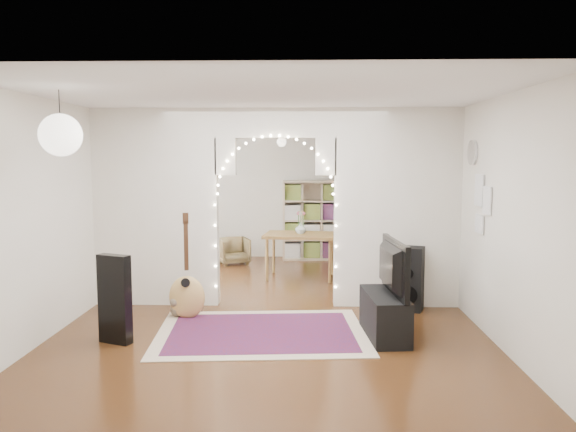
{
  "coord_description": "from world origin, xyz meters",
  "views": [
    {
      "loc": [
        0.39,
        -7.65,
        2.04
      ],
      "look_at": [
        0.16,
        0.3,
        1.21
      ],
      "focal_mm": 35.0,
      "sensor_mm": 36.0,
      "label": 1
    }
  ],
  "objects_px": {
    "bookcase": "(321,220)",
    "dining_table": "(301,238)",
    "dining_chair_left": "(234,251)",
    "acoustic_guitar": "(187,280)",
    "dining_chair_right": "(355,265)",
    "floor_speaker": "(410,279)",
    "media_console": "(385,315)"
  },
  "relations": [
    {
      "from": "dining_chair_left",
      "to": "media_console",
      "type": "bearing_deg",
      "value": -83.64
    },
    {
      "from": "floor_speaker",
      "to": "media_console",
      "type": "xyz_separation_m",
      "value": [
        -0.5,
        -1.14,
        -0.18
      ]
    },
    {
      "from": "dining_chair_right",
      "to": "bookcase",
      "type": "bearing_deg",
      "value": 106.44
    },
    {
      "from": "dining_chair_left",
      "to": "acoustic_guitar",
      "type": "bearing_deg",
      "value": -113.47
    },
    {
      "from": "media_console",
      "to": "dining_chair_right",
      "type": "relative_size",
      "value": 1.79
    },
    {
      "from": "dining_table",
      "to": "acoustic_guitar",
      "type": "bearing_deg",
      "value": -113.27
    },
    {
      "from": "bookcase",
      "to": "dining_chair_right",
      "type": "relative_size",
      "value": 2.83
    },
    {
      "from": "floor_speaker",
      "to": "media_console",
      "type": "distance_m",
      "value": 1.25
    },
    {
      "from": "dining_table",
      "to": "dining_chair_left",
      "type": "distance_m",
      "value": 1.8
    },
    {
      "from": "floor_speaker",
      "to": "media_console",
      "type": "relative_size",
      "value": 0.86
    },
    {
      "from": "dining_chair_right",
      "to": "dining_table",
      "type": "bearing_deg",
      "value": 171.74
    },
    {
      "from": "media_console",
      "to": "acoustic_guitar",
      "type": "bearing_deg",
      "value": 159.93
    },
    {
      "from": "floor_speaker",
      "to": "dining_chair_right",
      "type": "height_order",
      "value": "floor_speaker"
    },
    {
      "from": "acoustic_guitar",
      "to": "dining_chair_right",
      "type": "relative_size",
      "value": 2.05
    },
    {
      "from": "bookcase",
      "to": "dining_chair_left",
      "type": "height_order",
      "value": "bookcase"
    },
    {
      "from": "bookcase",
      "to": "dining_table",
      "type": "height_order",
      "value": "bookcase"
    },
    {
      "from": "acoustic_guitar",
      "to": "dining_chair_left",
      "type": "distance_m",
      "value": 3.67
    },
    {
      "from": "dining_chair_left",
      "to": "dining_chair_right",
      "type": "distance_m",
      "value": 2.58
    },
    {
      "from": "bookcase",
      "to": "dining_table",
      "type": "relative_size",
      "value": 1.23
    },
    {
      "from": "bookcase",
      "to": "dining_table",
      "type": "bearing_deg",
      "value": -107.79
    },
    {
      "from": "dining_chair_left",
      "to": "bookcase",
      "type": "bearing_deg",
      "value": -2.58
    },
    {
      "from": "acoustic_guitar",
      "to": "dining_table",
      "type": "bearing_deg",
      "value": 40.26
    },
    {
      "from": "bookcase",
      "to": "dining_table",
      "type": "distance_m",
      "value": 1.81
    },
    {
      "from": "acoustic_guitar",
      "to": "dining_chair_left",
      "type": "xyz_separation_m",
      "value": [
        0.14,
        3.66,
        -0.25
      ]
    },
    {
      "from": "acoustic_guitar",
      "to": "bookcase",
      "type": "bearing_deg",
      "value": 46.88
    },
    {
      "from": "media_console",
      "to": "floor_speaker",
      "type": "bearing_deg",
      "value": 61.64
    },
    {
      "from": "acoustic_guitar",
      "to": "floor_speaker",
      "type": "height_order",
      "value": "acoustic_guitar"
    },
    {
      "from": "acoustic_guitar",
      "to": "dining_chair_right",
      "type": "height_order",
      "value": "acoustic_guitar"
    },
    {
      "from": "dining_table",
      "to": "dining_chair_right",
      "type": "bearing_deg",
      "value": -3.11
    },
    {
      "from": "floor_speaker",
      "to": "dining_table",
      "type": "height_order",
      "value": "floor_speaker"
    },
    {
      "from": "acoustic_guitar",
      "to": "dining_chair_right",
      "type": "distance_m",
      "value": 3.29
    },
    {
      "from": "dining_chair_left",
      "to": "dining_chair_right",
      "type": "xyz_separation_m",
      "value": [
        2.2,
        -1.35,
        0.0
      ]
    }
  ]
}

